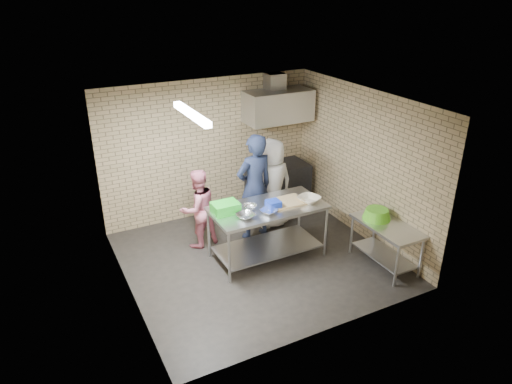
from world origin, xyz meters
TOP-DOWN VIEW (x-y plane):
  - floor at (0.00, 0.00)m, footprint 4.20×4.20m
  - ceiling at (0.00, 0.00)m, footprint 4.20×4.20m
  - back_wall at (0.00, 2.00)m, footprint 4.20×0.06m
  - front_wall at (0.00, -2.00)m, footprint 4.20×0.06m
  - left_wall at (-2.10, 0.00)m, footprint 0.06×4.00m
  - right_wall at (2.10, 0.00)m, footprint 0.06×4.00m
  - prep_table at (0.22, 0.01)m, footprint 1.88×0.94m
  - side_counter at (1.80, -1.10)m, footprint 0.60×1.20m
  - stove at (1.35, 1.65)m, footprint 1.20×0.70m
  - range_hood at (1.35, 1.70)m, footprint 1.30×0.60m
  - hood_duct at (1.35, 1.85)m, footprint 0.35×0.30m
  - wall_shelf at (1.65, 1.89)m, footprint 0.80×0.20m
  - fluorescent_fixture at (-1.00, 0.00)m, footprint 0.10×1.25m
  - green_crate at (-0.48, 0.13)m, footprint 0.42×0.31m
  - blue_tub at (0.27, -0.09)m, footprint 0.21×0.21m
  - cutting_board at (0.57, -0.01)m, footprint 0.57×0.44m
  - mixing_bowl_a at (-0.28, -0.19)m, footprint 0.37×0.37m
  - mixing_bowl_b at (-0.08, 0.06)m, footprint 0.28×0.28m
  - mixing_bowl_c at (0.12, -0.21)m, footprint 0.34×0.34m
  - ceramic_bowl at (0.92, -0.14)m, footprint 0.45×0.45m
  - green_basin at (1.78, -0.85)m, footprint 0.46×0.46m
  - bottle_red at (1.40, 1.89)m, footprint 0.07×0.07m
  - bottle_green at (1.80, 1.89)m, footprint 0.06×0.06m
  - man_navy at (0.34, 0.72)m, footprint 0.76×0.53m
  - woman_pink at (-0.67, 0.90)m, footprint 0.80×0.68m
  - woman_white at (0.82, 0.96)m, footprint 0.85×0.56m

SIDE VIEW (x-z plane):
  - floor at x=0.00m, z-range 0.00..0.00m
  - side_counter at x=1.80m, z-range 0.00..0.75m
  - stove at x=1.35m, z-range 0.00..0.90m
  - prep_table at x=0.22m, z-range 0.00..0.94m
  - woman_pink at x=-0.67m, z-range 0.00..1.42m
  - green_basin at x=1.78m, z-range 0.75..0.92m
  - woman_white at x=0.82m, z-range 0.00..1.72m
  - cutting_board at x=0.57m, z-range 0.94..0.97m
  - mixing_bowl_c at x=0.12m, z-range 0.94..1.01m
  - mixing_bowl_b at x=-0.08m, z-range 0.94..1.01m
  - mixing_bowl_a at x=-0.28m, z-range 0.94..1.01m
  - man_navy at x=0.34m, z-range 0.00..1.96m
  - ceramic_bowl at x=0.92m, z-range 0.94..1.03m
  - blue_tub at x=0.27m, z-range 0.94..1.08m
  - green_crate at x=-0.48m, z-range 0.94..1.11m
  - back_wall at x=0.00m, z-range 0.00..2.70m
  - front_wall at x=0.00m, z-range 0.00..2.70m
  - left_wall at x=-2.10m, z-range 0.00..2.70m
  - right_wall at x=2.10m, z-range 0.00..2.70m
  - wall_shelf at x=1.65m, z-range 1.90..1.94m
  - bottle_green at x=1.80m, z-range 1.94..2.09m
  - bottle_red at x=1.40m, z-range 1.94..2.12m
  - range_hood at x=1.35m, z-range 1.80..2.40m
  - hood_duct at x=1.35m, z-range 2.40..2.70m
  - fluorescent_fixture at x=-1.00m, z-range 2.60..2.68m
  - ceiling at x=0.00m, z-range 2.70..2.70m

